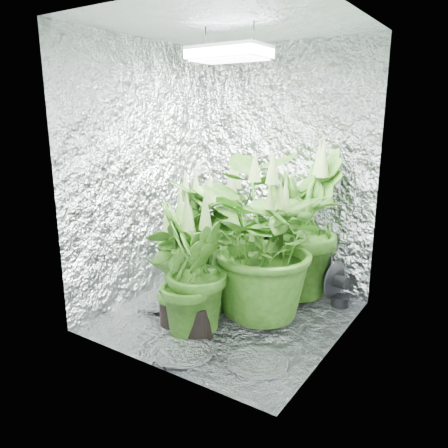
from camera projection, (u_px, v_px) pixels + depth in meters
ground at (228, 316)px, 3.23m from camera, size 1.60×1.60×0.00m
walls at (228, 182)px, 2.98m from camera, size 1.62×1.62×2.00m
ceiling at (229, 24)px, 2.73m from camera, size 1.60×1.60×0.01m
grow_lamp at (229, 53)px, 2.78m from camera, size 0.50×0.30×0.22m
plant_a at (237, 225)px, 3.79m from camera, size 1.16×1.16×1.09m
plant_b at (280, 251)px, 3.21m from camera, size 0.66×0.66×1.02m
plant_c at (305, 226)px, 3.44m from camera, size 0.83×0.83×1.27m
plant_d at (199, 249)px, 3.17m from camera, size 0.75×0.75×1.08m
plant_e at (256, 242)px, 3.03m from camera, size 1.02×1.02×1.23m
plant_f at (176, 272)px, 3.03m from camera, size 0.57×0.57×0.86m
plant_g at (193, 272)px, 2.82m from camera, size 0.56×0.56×1.00m
circulation_fan at (337, 287)px, 3.38m from camera, size 0.16×0.30×0.35m
plant_label at (197, 298)px, 2.81m from camera, size 0.05×0.05×0.08m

